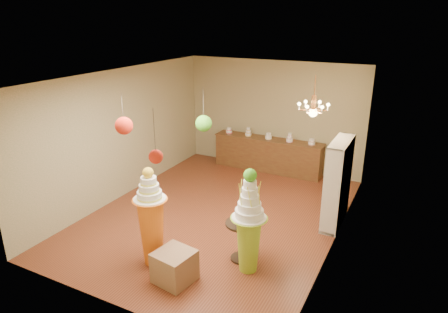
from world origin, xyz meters
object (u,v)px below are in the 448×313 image
at_px(sideboard, 268,154).
at_px(round_table, 242,236).
at_px(pedestal_green, 249,230).
at_px(pedestal_orange, 151,224).

distance_m(sideboard, round_table, 4.42).
xyz_separation_m(pedestal_green, round_table, (-0.23, 0.22, -0.28)).
relative_size(pedestal_green, pedestal_orange, 1.04).
bearing_deg(round_table, pedestal_orange, -149.83).
bearing_deg(round_table, sideboard, 105.22).
bearing_deg(pedestal_orange, round_table, 30.17).
relative_size(pedestal_orange, round_table, 2.44).
height_order(pedestal_green, round_table, pedestal_green).
bearing_deg(sideboard, pedestal_green, -72.78).
xyz_separation_m(pedestal_green, pedestal_orange, (-1.57, -0.56, -0.00)).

